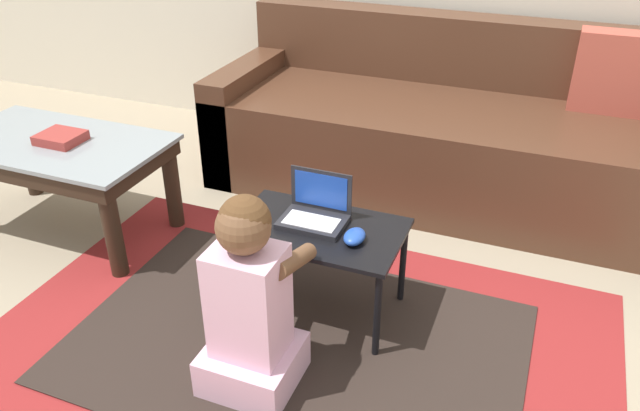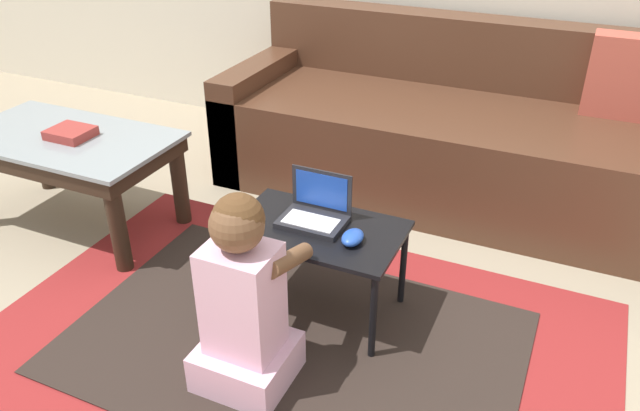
{
  "view_description": "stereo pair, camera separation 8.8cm",
  "coord_description": "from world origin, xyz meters",
  "px_view_note": "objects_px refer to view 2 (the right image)",
  "views": [
    {
      "loc": [
        0.71,
        -1.62,
        1.51
      ],
      "look_at": [
        0.01,
        0.15,
        0.42
      ],
      "focal_mm": 35.0,
      "sensor_mm": 36.0,
      "label": 1
    },
    {
      "loc": [
        0.8,
        -1.58,
        1.51
      ],
      "look_at": [
        0.01,
        0.15,
        0.42
      ],
      "focal_mm": 35.0,
      "sensor_mm": 36.0,
      "label": 2
    }
  ],
  "objects_px": {
    "computer_mouse": "(353,237)",
    "person_seated": "(244,303)",
    "couch": "(454,135)",
    "coffee_table": "(68,151)",
    "laptop_desk": "(317,237)",
    "laptop": "(315,214)",
    "book_on_table": "(71,133)"
  },
  "relations": [
    {
      "from": "coffee_table",
      "to": "book_on_table",
      "type": "height_order",
      "value": "book_on_table"
    },
    {
      "from": "laptop_desk",
      "to": "laptop",
      "type": "relative_size",
      "value": 2.6
    },
    {
      "from": "laptop_desk",
      "to": "person_seated",
      "type": "distance_m",
      "value": 0.42
    },
    {
      "from": "coffee_table",
      "to": "computer_mouse",
      "type": "bearing_deg",
      "value": -6.29
    },
    {
      "from": "coffee_table",
      "to": "book_on_table",
      "type": "bearing_deg",
      "value": -1.73
    },
    {
      "from": "couch",
      "to": "computer_mouse",
      "type": "relative_size",
      "value": 21.22
    },
    {
      "from": "laptop_desk",
      "to": "book_on_table",
      "type": "distance_m",
      "value": 1.22
    },
    {
      "from": "couch",
      "to": "laptop_desk",
      "type": "relative_size",
      "value": 3.7
    },
    {
      "from": "laptop_desk",
      "to": "computer_mouse",
      "type": "height_order",
      "value": "computer_mouse"
    },
    {
      "from": "computer_mouse",
      "to": "book_on_table",
      "type": "height_order",
      "value": "book_on_table"
    },
    {
      "from": "laptop_desk",
      "to": "laptop",
      "type": "height_order",
      "value": "laptop"
    },
    {
      "from": "couch",
      "to": "coffee_table",
      "type": "relative_size",
      "value": 2.34
    },
    {
      "from": "book_on_table",
      "to": "couch",
      "type": "bearing_deg",
      "value": 36.49
    },
    {
      "from": "couch",
      "to": "laptop",
      "type": "xyz_separation_m",
      "value": [
        -0.23,
        -1.13,
        0.1
      ]
    },
    {
      "from": "person_seated",
      "to": "book_on_table",
      "type": "xyz_separation_m",
      "value": [
        -1.15,
        0.53,
        0.15
      ]
    },
    {
      "from": "couch",
      "to": "computer_mouse",
      "type": "height_order",
      "value": "couch"
    },
    {
      "from": "coffee_table",
      "to": "laptop",
      "type": "relative_size",
      "value": 4.11
    },
    {
      "from": "computer_mouse",
      "to": "couch",
      "type": "bearing_deg",
      "value": 87.04
    },
    {
      "from": "coffee_table",
      "to": "computer_mouse",
      "type": "height_order",
      "value": "coffee_table"
    },
    {
      "from": "couch",
      "to": "laptop",
      "type": "bearing_deg",
      "value": -101.69
    },
    {
      "from": "laptop",
      "to": "book_on_table",
      "type": "height_order",
      "value": "laptop"
    },
    {
      "from": "coffee_table",
      "to": "laptop_desk",
      "type": "distance_m",
      "value": 1.25
    },
    {
      "from": "laptop_desk",
      "to": "laptop",
      "type": "bearing_deg",
      "value": 126.91
    },
    {
      "from": "couch",
      "to": "coffee_table",
      "type": "bearing_deg",
      "value": -144.33
    },
    {
      "from": "book_on_table",
      "to": "laptop_desk",
      "type": "bearing_deg",
      "value": -5.42
    },
    {
      "from": "laptop",
      "to": "book_on_table",
      "type": "bearing_deg",
      "value": 176.04
    },
    {
      "from": "laptop",
      "to": "laptop_desk",
      "type": "bearing_deg",
      "value": -53.09
    },
    {
      "from": "person_seated",
      "to": "book_on_table",
      "type": "bearing_deg",
      "value": 155.29
    },
    {
      "from": "coffee_table",
      "to": "laptop",
      "type": "xyz_separation_m",
      "value": [
        1.22,
        -0.08,
        0.03
      ]
    },
    {
      "from": "computer_mouse",
      "to": "person_seated",
      "type": "bearing_deg",
      "value": -118.41
    },
    {
      "from": "computer_mouse",
      "to": "person_seated",
      "type": "xyz_separation_m",
      "value": [
        -0.2,
        -0.38,
        -0.07
      ]
    },
    {
      "from": "coffee_table",
      "to": "person_seated",
      "type": "xyz_separation_m",
      "value": [
        1.19,
        -0.53,
        -0.06
      ]
    }
  ]
}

